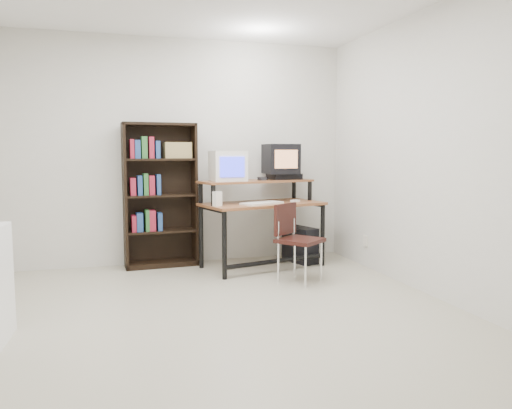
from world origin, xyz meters
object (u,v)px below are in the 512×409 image
object	(u,v)px
pc_tower	(300,245)
school_chair	(294,234)
crt_tv	(281,159)
crt_monitor	(228,166)
computer_desk	(261,205)
bookshelf	(160,193)

from	to	relation	value
pc_tower	school_chair	world-z (taller)	school_chair
crt_tv	school_chair	world-z (taller)	crt_tv
crt_monitor	crt_tv	xyz separation A→B (m)	(0.66, 0.11, 0.08)
computer_desk	bookshelf	xyz separation A→B (m)	(-1.10, 0.35, 0.14)
computer_desk	school_chair	bearing A→B (deg)	-92.19
crt_tv	crt_monitor	bearing A→B (deg)	-171.48
computer_desk	bookshelf	bearing A→B (deg)	148.50
crt_tv	bookshelf	size ratio (longest dim) A/B	0.23
crt_tv	school_chair	size ratio (longest dim) A/B	0.48
crt_monitor	crt_tv	size ratio (longest dim) A/B	1.04
pc_tower	school_chair	bearing A→B (deg)	-134.32
pc_tower	bookshelf	distance (m)	1.74
pc_tower	crt_tv	bearing A→B (deg)	137.32
crt_monitor	pc_tower	distance (m)	1.28
pc_tower	bookshelf	size ratio (longest dim) A/B	0.28
crt_monitor	bookshelf	xyz separation A→B (m)	(-0.73, 0.28, -0.30)
computer_desk	school_chair	xyz separation A→B (m)	(0.14, -0.69, -0.22)
pc_tower	school_chair	size ratio (longest dim) A/B	0.58
crt_monitor	school_chair	size ratio (longest dim) A/B	0.50
crt_tv	school_chair	xyz separation A→B (m)	(-0.15, -0.87, -0.75)
crt_monitor	school_chair	distance (m)	1.13
school_chair	bookshelf	xyz separation A→B (m)	(-1.24, 1.04, 0.36)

